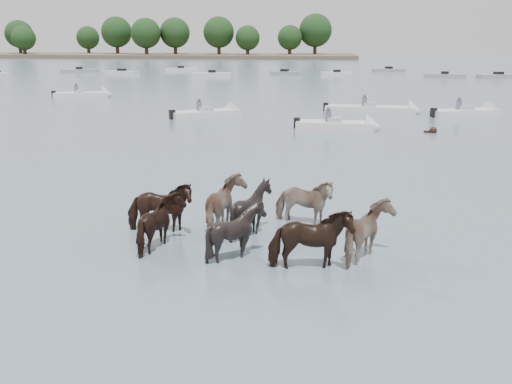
# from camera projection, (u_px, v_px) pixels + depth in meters

# --- Properties ---
(ground) EXTENTS (400.00, 400.00, 0.00)m
(ground) POSITION_uv_depth(u_px,v_px,m) (205.00, 237.00, 15.39)
(ground) COLOR slate
(ground) RESTS_ON ground
(shoreline) EXTENTS (160.00, 30.00, 1.00)m
(shoreline) POSITION_uv_depth(u_px,v_px,m) (77.00, 55.00, 167.61)
(shoreline) COLOR #4C4233
(shoreline) RESTS_ON ground
(pony_herd) EXTENTS (7.17, 4.54, 1.60)m
(pony_herd) POSITION_uv_depth(u_px,v_px,m) (251.00, 220.00, 14.82)
(pony_herd) COLOR black
(pony_herd) RESTS_ON ground
(swimming_pony) EXTENTS (0.72, 0.44, 0.44)m
(swimming_pony) POSITION_uv_depth(u_px,v_px,m) (432.00, 131.00, 32.54)
(swimming_pony) COLOR black
(swimming_pony) RESTS_ON ground
(motorboat_a) EXTENTS (5.09, 4.28, 1.92)m
(motorboat_a) POSITION_uv_depth(u_px,v_px,m) (215.00, 114.00, 39.11)
(motorboat_a) COLOR silver
(motorboat_a) RESTS_ON ground
(motorboat_b) EXTENTS (5.10, 1.86, 1.92)m
(motorboat_b) POSITION_uv_depth(u_px,v_px,m) (348.00, 126.00, 33.46)
(motorboat_b) COLOR silver
(motorboat_b) RESTS_ON ground
(motorboat_c) EXTENTS (6.95, 2.21, 1.92)m
(motorboat_c) POSITION_uv_depth(u_px,v_px,m) (382.00, 110.00, 41.13)
(motorboat_c) COLOR silver
(motorboat_c) RESTS_ON ground
(motorboat_d) EXTENTS (5.42, 3.50, 1.92)m
(motorboat_d) POSITION_uv_depth(u_px,v_px,m) (474.00, 113.00, 39.55)
(motorboat_d) COLOR silver
(motorboat_d) RESTS_ON ground
(motorboat_f) EXTENTS (5.35, 3.20, 1.92)m
(motorboat_f) POSITION_uv_depth(u_px,v_px,m) (90.00, 95.00, 52.18)
(motorboat_f) COLOR silver
(motorboat_f) RESTS_ON ground
(distant_flotilla) EXTENTS (107.01, 26.26, 0.93)m
(distant_flotilla) POSITION_uv_depth(u_px,v_px,m) (309.00, 73.00, 85.68)
(distant_flotilla) COLOR silver
(distant_flotilla) RESTS_ON ground
(treeline) EXTENTS (147.23, 23.12, 12.02)m
(treeline) POSITION_uv_depth(u_px,v_px,m) (76.00, 34.00, 166.89)
(treeline) COLOR #382619
(treeline) RESTS_ON ground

